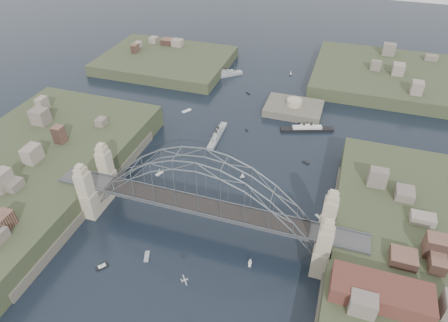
% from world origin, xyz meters
% --- Properties ---
extents(ground, '(500.00, 500.00, 0.00)m').
position_xyz_m(ground, '(0.00, 0.00, 0.00)').
color(ground, black).
rests_on(ground, ground).
extents(bridge, '(84.00, 13.80, 24.60)m').
position_xyz_m(bridge, '(0.00, 0.00, 12.32)').
color(bridge, '#454547').
rests_on(bridge, ground).
extents(shore_west, '(50.50, 90.00, 12.00)m').
position_xyz_m(shore_west, '(-57.32, 0.00, 1.97)').
color(shore_west, '#353E25').
rests_on(shore_west, ground).
extents(shore_east, '(50.50, 90.00, 12.00)m').
position_xyz_m(shore_east, '(57.32, 0.00, 1.97)').
color(shore_east, '#353E25').
rests_on(shore_east, ground).
extents(headland_nw, '(60.00, 45.00, 9.00)m').
position_xyz_m(headland_nw, '(-55.00, 95.00, 0.50)').
color(headland_nw, '#353E25').
rests_on(headland_nw, ground).
extents(headland_ne, '(70.00, 55.00, 9.50)m').
position_xyz_m(headland_ne, '(50.00, 110.00, 0.75)').
color(headland_ne, '#353E25').
rests_on(headland_ne, ground).
extents(fort_island, '(22.00, 16.00, 9.40)m').
position_xyz_m(fort_island, '(12.00, 70.00, -0.34)').
color(fort_island, '#545043').
rests_on(fort_island, ground).
extents(wharf_shed, '(20.00, 8.00, 4.00)m').
position_xyz_m(wharf_shed, '(44.00, -14.00, 10.00)').
color(wharf_shed, '#592D26').
rests_on(wharf_shed, shore_east).
extents(naval_cruiser_near, '(2.91, 17.79, 5.32)m').
position_xyz_m(naval_cruiser_near, '(-10.85, 43.28, 0.83)').
color(naval_cruiser_near, '#989CA0').
rests_on(naval_cruiser_near, ground).
extents(naval_cruiser_far, '(15.50, 13.89, 6.18)m').
position_xyz_m(naval_cruiser_far, '(-24.52, 91.83, 0.96)').
color(naval_cruiser_far, '#989CA0').
rests_on(naval_cruiser_far, ground).
extents(ocean_liner, '(19.24, 8.84, 4.77)m').
position_xyz_m(ocean_liner, '(19.25, 57.73, 0.74)').
color(ocean_liner, black).
rests_on(ocean_liner, ground).
extents(aeroplane, '(1.98, 2.35, 0.42)m').
position_xyz_m(aeroplane, '(4.29, -22.54, 8.22)').
color(aeroplane, '#ACAEB3').
extents(small_boat_a, '(1.95, 2.96, 2.38)m').
position_xyz_m(small_boat_a, '(-21.54, 17.64, 0.79)').
color(small_boat_a, silver).
rests_on(small_boat_a, ground).
extents(small_boat_b, '(1.59, 1.58, 2.38)m').
position_xyz_m(small_boat_b, '(4.09, 24.11, 1.02)').
color(small_boat_b, silver).
rests_on(small_boat_b, ground).
extents(small_boat_c, '(2.20, 3.58, 0.45)m').
position_xyz_m(small_boat_c, '(-10.14, -13.65, 0.15)').
color(small_boat_c, silver).
rests_on(small_boat_c, ground).
extents(small_boat_d, '(2.49, 1.67, 0.45)m').
position_xyz_m(small_boat_d, '(21.95, 37.90, 0.15)').
color(small_boat_d, silver).
rests_on(small_boat_d, ground).
extents(small_boat_e, '(3.16, 4.04, 0.45)m').
position_xyz_m(small_boat_e, '(-28.56, 57.14, 0.15)').
color(small_boat_e, silver).
rests_on(small_boat_e, ground).
extents(small_boat_f, '(1.37, 1.28, 0.45)m').
position_xyz_m(small_boat_f, '(-1.90, 50.86, 0.15)').
color(small_boat_f, silver).
rests_on(small_boat_f, ground).
extents(small_boat_h, '(2.15, 2.00, 0.45)m').
position_xyz_m(small_boat_h, '(-9.12, 79.27, 0.15)').
color(small_boat_h, silver).
rests_on(small_boat_h, ground).
extents(small_boat_i, '(2.23, 2.21, 0.45)m').
position_xyz_m(small_boat_i, '(29.27, 13.79, 0.15)').
color(small_boat_i, silver).
rests_on(small_boat_i, ground).
extents(small_boat_j, '(2.66, 3.01, 1.43)m').
position_xyz_m(small_boat_j, '(-19.08, -19.98, 0.28)').
color(small_boat_j, silver).
rests_on(small_boat_j, ground).
extents(small_boat_k, '(1.25, 1.79, 2.38)m').
position_xyz_m(small_boat_k, '(4.76, 103.18, 1.00)').
color(small_boat_k, silver).
rests_on(small_boat_k, ground).
extents(small_boat_l, '(2.59, 1.70, 0.45)m').
position_xyz_m(small_boat_l, '(-44.35, 35.79, 0.15)').
color(small_boat_l, silver).
rests_on(small_boat_l, ground).
extents(small_boat_m, '(1.21, 2.12, 2.38)m').
position_xyz_m(small_boat_m, '(15.16, -7.59, 0.94)').
color(small_boat_m, silver).
rests_on(small_boat_m, ground).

